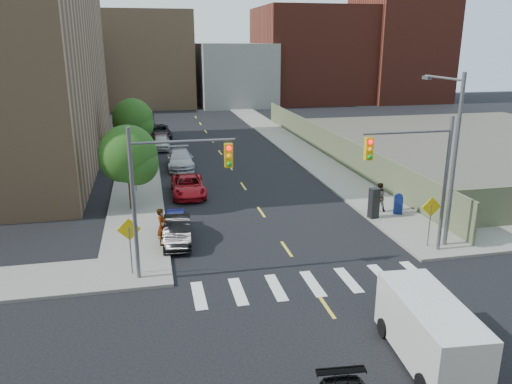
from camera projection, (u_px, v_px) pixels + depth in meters
name	position (u px, v px, depth m)	size (l,w,h in m)	color
ground	(344.00, 333.00, 18.54)	(160.00, 160.00, 0.00)	black
sidewalk_nw	(139.00, 137.00, 55.75)	(3.50, 73.00, 0.15)	gray
sidewalk_ne	(274.00, 132.00, 58.90)	(3.50, 73.00, 0.15)	gray
fence_north	(328.00, 144.00, 46.31)	(0.12, 44.00, 2.50)	#616748
gravel_lot	(487.00, 144.00, 52.26)	(36.00, 42.00, 0.06)	#595447
bg_bldg_west	(45.00, 70.00, 77.79)	(14.00, 18.00, 12.00)	#592319
bg_bldg_midwest	(148.00, 59.00, 82.47)	(14.00, 16.00, 15.00)	#8C6B4C
bg_bldg_center	(234.00, 74.00, 84.16)	(12.00, 16.00, 10.00)	gray
bg_bldg_east	(310.00, 55.00, 88.00)	(18.00, 18.00, 16.00)	#592319
bg_bldg_fareast	(399.00, 49.00, 89.09)	(14.00, 16.00, 18.00)	#592319
smokestack	(422.00, 20.00, 88.44)	(1.80, 1.80, 28.00)	#8C6B4C
signal_nw	(168.00, 182.00, 21.62)	(4.59, 0.30, 7.00)	#59595E
signal_ne	(419.00, 168.00, 24.05)	(4.59, 0.30, 7.00)	#59595E
streetlight_ne	(451.00, 148.00, 25.14)	(0.25, 3.70, 9.00)	#59595E
warn_sign_nw	(130.00, 236.00, 22.46)	(1.06, 0.06, 2.83)	#59595E
warn_sign_ne	(431.00, 213.00, 25.50)	(1.06, 0.06, 2.83)	#59595E
warn_sign_midwest	(134.00, 166.00, 35.08)	(1.06, 0.06, 2.83)	#59595E
tree_west_near	(128.00, 157.00, 30.91)	(3.66, 3.64, 5.52)	#332114
tree_west_far	(133.00, 121.00, 44.94)	(3.66, 3.64, 5.52)	#332114
parked_car_blue	(176.00, 224.00, 27.83)	(1.48, 3.69, 1.26)	navy
parked_car_black	(177.00, 231.00, 26.63)	(1.43, 4.11, 1.35)	black
parked_car_red	(188.00, 186.00, 34.91)	(2.27, 4.92, 1.37)	#AB111B
parked_car_silver	(180.00, 159.00, 42.39)	(2.15, 5.29, 1.53)	#B5B7BE
parked_car_white	(161.00, 142.00, 49.73)	(1.72, 4.26, 1.45)	#B6B6B6
parked_car_maroon	(161.00, 141.00, 50.58)	(1.36, 3.91, 1.29)	#450D0F
parked_car_grey	(159.00, 132.00, 55.58)	(2.39, 5.17, 1.44)	black
cargo_van	(427.00, 328.00, 16.77)	(2.35, 5.01, 2.23)	silver
mailbox	(398.00, 204.00, 30.73)	(0.65, 0.59, 1.30)	#0E1B52
payphone	(374.00, 203.00, 29.93)	(0.55, 0.45, 1.85)	black
pedestrian_west	(162.00, 227.00, 25.95)	(0.72, 0.47, 1.98)	gray
pedestrian_east	(379.00, 197.00, 31.10)	(0.89, 0.70, 1.84)	gray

